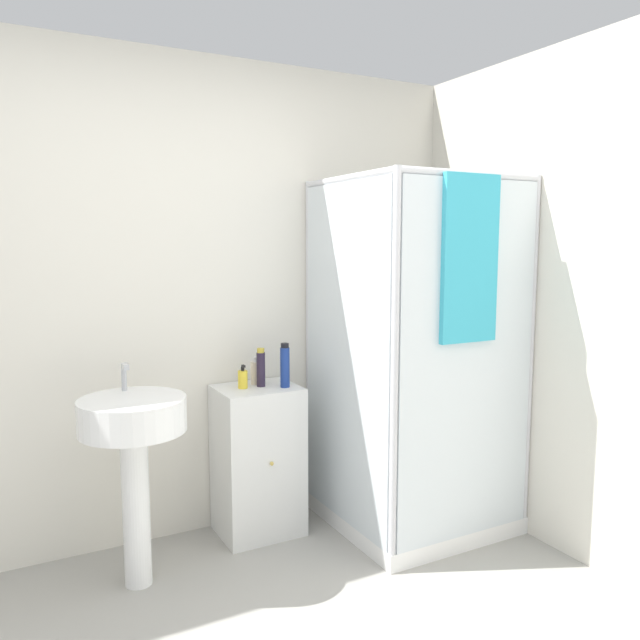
{
  "coord_description": "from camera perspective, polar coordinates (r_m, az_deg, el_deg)",
  "views": [
    {
      "loc": [
        -0.81,
        -1.49,
        1.55
      ],
      "look_at": [
        0.6,
        1.14,
        1.18
      ],
      "focal_mm": 35.0,
      "sensor_mm": 36.0,
      "label": 1
    }
  ],
  "objects": [
    {
      "name": "wall_back",
      "position": [
        3.3,
        -13.86,
        1.68
      ],
      "size": [
        6.4,
        0.06,
        2.5
      ],
      "primitive_type": "cube",
      "color": "silver",
      "rests_on": "ground_plane"
    },
    {
      "name": "shower_enclosure",
      "position": [
        3.45,
        8.49,
        -10.4
      ],
      "size": [
        0.89,
        0.92,
        1.89
      ],
      "color": "white",
      "rests_on": "ground_plane"
    },
    {
      "name": "vanity_cabinet",
      "position": [
        3.42,
        -5.7,
        -12.62
      ],
      "size": [
        0.42,
        0.37,
        0.8
      ],
      "color": "silver",
      "rests_on": "ground_plane"
    },
    {
      "name": "sink",
      "position": [
        2.94,
        -16.69,
        -10.28
      ],
      "size": [
        0.47,
        0.47,
        1.0
      ],
      "color": "white",
      "rests_on": "ground_plane"
    },
    {
      "name": "soap_dispenser",
      "position": [
        3.28,
        -7.08,
        -5.37
      ],
      "size": [
        0.05,
        0.05,
        0.13
      ],
      "color": "yellow",
      "rests_on": "vanity_cabinet"
    },
    {
      "name": "shampoo_bottle_tall_black",
      "position": [
        3.3,
        -5.43,
        -4.38
      ],
      "size": [
        0.04,
        0.04,
        0.2
      ],
      "color": "#281E33",
      "rests_on": "vanity_cabinet"
    },
    {
      "name": "shampoo_bottle_blue",
      "position": [
        3.27,
        -3.23,
        -4.2
      ],
      "size": [
        0.05,
        0.05,
        0.23
      ],
      "color": "navy",
      "rests_on": "vanity_cabinet"
    },
    {
      "name": "lotion_bottle_white",
      "position": [
        3.36,
        -5.95,
        -4.81
      ],
      "size": [
        0.05,
        0.05,
        0.15
      ],
      "color": "beige",
      "rests_on": "vanity_cabinet"
    }
  ]
}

